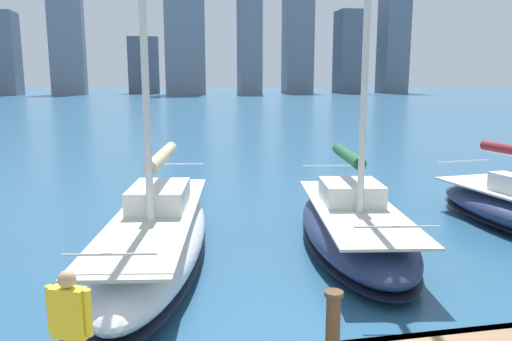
{
  "coord_description": "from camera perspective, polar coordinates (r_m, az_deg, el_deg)",
  "views": [
    {
      "loc": [
        2.64,
        4.94,
        4.34
      ],
      "look_at": [
        0.36,
        -6.61,
        2.2
      ],
      "focal_mm": 35.0,
      "sensor_mm": 36.0,
      "label": 1
    }
  ],
  "objects": [
    {
      "name": "person_yellow_shirt",
      "position": [
        6.49,
        -20.49,
        -15.83
      ],
      "size": [
        0.54,
        0.34,
        1.58
      ],
      "color": "#2D3347",
      "rests_on": "dock_pier"
    },
    {
      "name": "sailboat_tan",
      "position": [
        12.32,
        -11.26,
        -7.11
      ],
      "size": [
        3.69,
        9.49,
        9.57
      ],
      "color": "white",
      "rests_on": "ground"
    },
    {
      "name": "city_skyline",
      "position": [
        162.43,
        -10.48,
        14.72
      ],
      "size": [
        164.6,
        24.13,
        45.49
      ],
      "color": "slate",
      "rests_on": "ground"
    },
    {
      "name": "sailboat_forest",
      "position": [
        13.22,
        11.09,
        -5.97
      ],
      "size": [
        3.7,
        7.81,
        11.22
      ],
      "color": "navy",
      "rests_on": "ground"
    },
    {
      "name": "mooring_post",
      "position": [
        7.23,
        8.8,
        -16.67
      ],
      "size": [
        0.26,
        0.26,
        0.91
      ],
      "color": "#423323",
      "rests_on": "dock_pier"
    }
  ]
}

